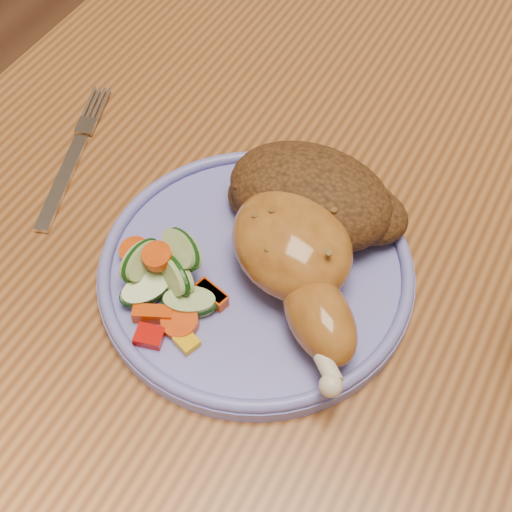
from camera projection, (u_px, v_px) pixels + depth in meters
name	position (u px, v px, depth m)	size (l,w,h in m)	color
dining_table	(398.00, 316.00, 0.64)	(0.90, 1.40, 0.75)	brown
plate	(256.00, 272.00, 0.56)	(0.25, 0.25, 0.01)	#6969BF
plate_rim	(256.00, 264.00, 0.55)	(0.25, 0.25, 0.01)	#6969BF
chicken_leg	(298.00, 261.00, 0.53)	(0.16, 0.16, 0.06)	#A86423
rice_pilaf	(314.00, 198.00, 0.57)	(0.15, 0.10, 0.06)	#4C2B13
vegetable_pile	(165.00, 278.00, 0.54)	(0.10, 0.10, 0.05)	#A50A05
fork	(71.00, 160.00, 0.64)	(0.07, 0.15, 0.00)	silver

